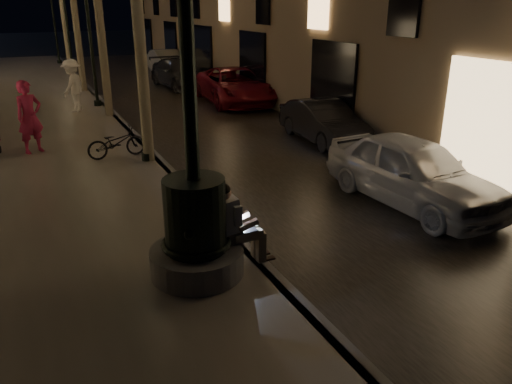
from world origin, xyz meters
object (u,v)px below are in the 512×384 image
fountain_lamppost (195,211)px  car_rear (181,73)px  lamp_curb_b (89,24)px  lamp_curb_d (53,15)px  car_front (412,171)px  pedestrian_red (30,117)px  seated_man_laptop (234,222)px  car_third (235,86)px  car_fifth (167,62)px  pedestrian_white (73,86)px  bicycle (116,142)px  lamp_curb_c (66,18)px  lamp_curb_a (137,38)px  car_second (323,122)px

fountain_lamppost → car_rear: size_ratio=1.10×
lamp_curb_b → lamp_curb_d: bearing=90.0°
car_front → pedestrian_red: pedestrian_red is taller
seated_man_laptop → pedestrian_red: size_ratio=0.71×
car_front → car_third: (1.05, 11.97, 0.01)m
car_rear → car_fifth: (0.81, 5.37, -0.01)m
pedestrian_white → bicycle: size_ratio=1.26×
lamp_curb_d → car_front: size_ratio=1.14×
seated_man_laptop → lamp_curb_c: bearing=89.8°
lamp_curb_d → lamp_curb_a: bearing=-90.0°
lamp_curb_b → car_second: lamp_curb_b is taller
lamp_curb_a → lamp_curb_d: bearing=90.0°
lamp_curb_c → bicycle: bearing=-92.4°
lamp_curb_a → lamp_curb_d: same height
pedestrian_white → pedestrian_red: bearing=16.1°
car_front → car_fifth: (1.05, 22.31, -0.04)m
car_fifth → bicycle: car_fifth is taller
car_front → car_fifth: 22.34m
fountain_lamppost → bicycle: fountain_lamppost is taller
fountain_lamppost → pedestrian_white: (-0.21, 13.22, -0.06)m
car_front → lamp_curb_b: bearing=106.1°
fountain_lamppost → pedestrian_white: size_ratio=2.74×
bicycle → car_fifth: bearing=-24.2°
car_rear → pedestrian_white: size_ratio=2.50×
lamp_curb_b → car_second: (5.50, -7.75, -2.62)m
car_front → car_rear: car_front is taller
fountain_lamppost → car_second: 8.82m
car_fifth → pedestrian_red: bearing=-117.8°
lamp_curb_d → car_second: (5.50, -23.75, -2.62)m
pedestrian_white → lamp_curb_c: bearing=-152.0°
lamp_curb_a → lamp_curb_d: 24.00m
pedestrian_red → pedestrian_white: bearing=46.8°
fountain_lamppost → lamp_curb_d: 30.08m
car_third → car_fifth: (0.00, 10.35, -0.04)m
lamp_curb_b → bicycle: (-0.64, -7.41, -2.64)m
seated_man_laptop → car_rear: size_ratio=0.29×
lamp_curb_b → lamp_curb_c: bearing=90.0°
lamp_curb_c → car_front: 21.44m
lamp_curb_a → lamp_curb_d: (0.00, 24.00, 0.00)m
car_third → bicycle: (-6.14, -6.55, -0.13)m
seated_man_laptop → lamp_curb_c: size_ratio=0.28×
pedestrian_red → car_front: bearing=-69.7°
lamp_curb_b → lamp_curb_c: size_ratio=1.00×
car_fifth → car_third: bearing=-90.2°
lamp_curb_d → car_second: lamp_curb_d is taller
lamp_curb_c → car_fifth: lamp_curb_c is taller
bicycle → fountain_lamppost: bearing=175.2°
car_second → bicycle: bearing=-179.6°
car_third → pedestrian_white: (-6.41, 0.07, 0.42)m
lamp_curb_b → car_fifth: size_ratio=1.16×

